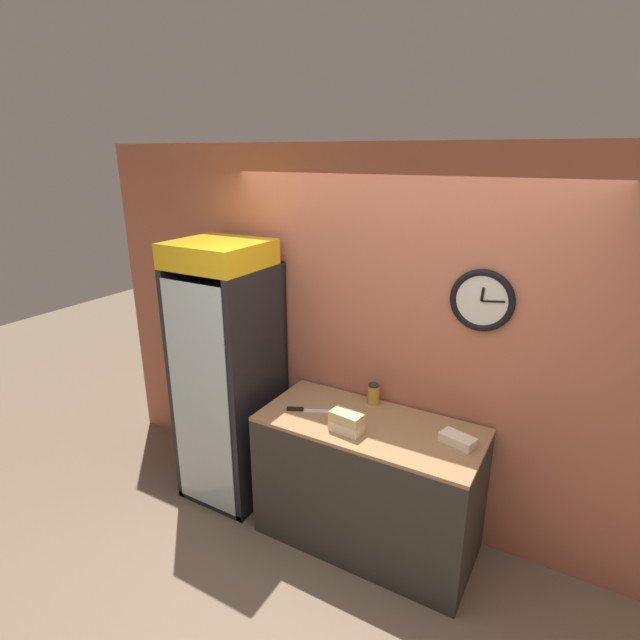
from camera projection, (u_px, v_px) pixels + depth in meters
name	position (u px, v px, depth m)	size (l,w,h in m)	color
ground_plane	(300.00, 636.00, 2.86)	(14.00, 14.00, 0.00)	#7A6651
wall_back	(395.00, 346.00, 3.47)	(5.20, 0.10, 2.70)	#B7664C
prep_counter	(367.00, 483.00, 3.44)	(1.48, 0.68, 0.94)	#332D28
beverage_cooler	(232.00, 362.00, 3.83)	(0.64, 0.68, 2.05)	black
sandwich_stack_bottom	(346.00, 427.00, 3.18)	(0.22, 0.12, 0.07)	beige
sandwich_stack_middle	(346.00, 418.00, 3.16)	(0.22, 0.13, 0.07)	tan
sandwich_flat_left	(458.00, 440.00, 3.05)	(0.23, 0.17, 0.06)	beige
chefs_knife	(306.00, 410.00, 3.44)	(0.35, 0.19, 0.02)	silver
condiment_jar	(373.00, 394.00, 3.53)	(0.09, 0.09, 0.15)	gold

